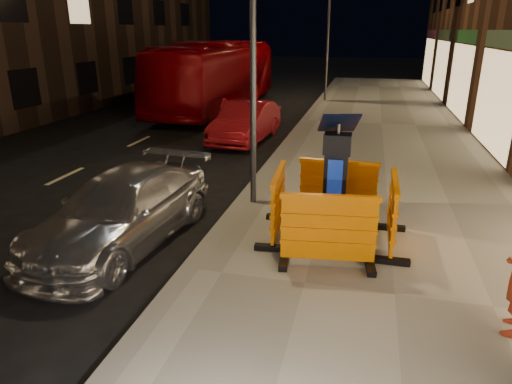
% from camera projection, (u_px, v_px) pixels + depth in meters
% --- Properties ---
extents(ground_plane, '(120.00, 120.00, 0.00)m').
position_uv_depth(ground_plane, '(190.00, 277.00, 6.95)').
color(ground_plane, black).
rests_on(ground_plane, ground).
extents(sidewalk, '(6.00, 60.00, 0.15)m').
position_uv_depth(sidewalk, '(394.00, 299.00, 6.25)').
color(sidewalk, gray).
rests_on(sidewalk, ground).
extents(kerb, '(0.30, 60.00, 0.15)m').
position_uv_depth(kerb, '(189.00, 273.00, 6.93)').
color(kerb, slate).
rests_on(kerb, ground).
extents(parking_kiosk, '(0.67, 0.67, 2.07)m').
position_uv_depth(parking_kiosk, '(335.00, 182.00, 7.51)').
color(parking_kiosk, black).
rests_on(parking_kiosk, sidewalk).
extents(barrier_front, '(1.54, 0.78, 1.15)m').
position_uv_depth(barrier_front, '(328.00, 231.00, 6.80)').
color(barrier_front, orange).
rests_on(barrier_front, sidewalk).
extents(barrier_back, '(1.49, 0.64, 1.15)m').
position_uv_depth(barrier_back, '(338.00, 190.00, 8.54)').
color(barrier_back, orange).
rests_on(barrier_back, sidewalk).
extents(barrier_kerbside, '(0.71, 1.52, 1.15)m').
position_uv_depth(barrier_kerbside, '(278.00, 203.00, 7.88)').
color(barrier_kerbside, orange).
rests_on(barrier_kerbside, sidewalk).
extents(barrier_bldgside, '(0.61, 1.48, 1.15)m').
position_uv_depth(barrier_bldgside, '(392.00, 213.00, 7.45)').
color(barrier_bldgside, orange).
rests_on(barrier_bldgside, sidewalk).
extents(car_silver, '(2.15, 4.39, 1.23)m').
position_uv_depth(car_silver, '(126.00, 242.00, 8.09)').
color(car_silver, silver).
rests_on(car_silver, ground).
extents(car_red, '(1.64, 4.04, 1.31)m').
position_uv_depth(car_red, '(246.00, 141.00, 15.43)').
color(car_red, maroon).
rests_on(car_red, ground).
extents(bus_doubledecker, '(2.77, 11.14, 3.09)m').
position_uv_depth(bus_doubledecker, '(219.00, 109.00, 21.72)').
color(bus_doubledecker, '#870208').
rests_on(bus_doubledecker, ground).
extents(street_lamp_mid, '(0.12, 0.12, 6.00)m').
position_uv_depth(street_lamp_mid, '(253.00, 53.00, 8.58)').
color(street_lamp_mid, '#3F3F44').
rests_on(street_lamp_mid, sidewalk).
extents(street_lamp_far, '(0.12, 0.12, 6.00)m').
position_uv_depth(street_lamp_far, '(328.00, 38.00, 22.30)').
color(street_lamp_far, '#3F3F44').
rests_on(street_lamp_far, sidewalk).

